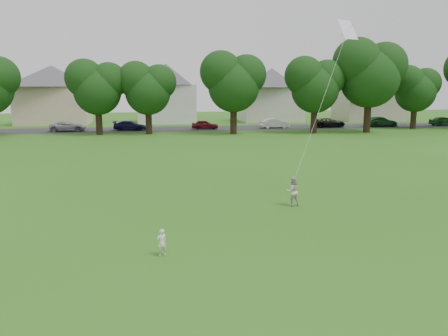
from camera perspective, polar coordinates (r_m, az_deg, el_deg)
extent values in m
plane|color=#275F15|center=(14.95, -1.31, -10.18)|extent=(160.00, 160.00, 0.00)
cube|color=#2D2D30|center=(56.13, -7.14, 5.09)|extent=(90.00, 7.00, 0.01)
imported|color=silver|center=(14.15, -8.13, -9.60)|extent=(0.38, 0.32, 0.89)
imported|color=beige|center=(19.87, 8.93, -3.01)|extent=(0.71, 0.58, 1.35)
plane|color=white|center=(21.26, 15.89, 17.00)|extent=(1.17, 0.90, 0.89)
cylinder|color=white|center=(20.20, 12.47, 7.77)|extent=(0.01, 0.01, 7.40)
cylinder|color=black|center=(50.80, -16.02, 6.01)|extent=(0.72, 0.72, 3.23)
cylinder|color=black|center=(50.38, -9.81, 6.19)|extent=(0.71, 0.71, 3.15)
cylinder|color=black|center=(49.65, 1.25, 6.53)|extent=(0.75, 0.75, 3.59)
cylinder|color=black|center=(51.66, 11.67, 6.36)|extent=(0.73, 0.73, 3.38)
cylinder|color=black|center=(54.01, 18.22, 6.66)|extent=(0.80, 0.80, 4.21)
cylinder|color=black|center=(61.03, 23.52, 6.19)|extent=(0.71, 0.71, 3.10)
imported|color=#A0A1AE|center=(56.01, -19.72, 5.15)|extent=(4.35, 2.30, 1.17)
imported|color=#14133B|center=(55.14, -12.19, 5.44)|extent=(4.16, 2.13, 1.16)
imported|color=#561115|center=(55.42, -2.49, 5.69)|extent=(3.50, 1.75, 1.14)
imported|color=silver|center=(57.16, 6.62, 5.84)|extent=(3.91, 1.63, 1.26)
imported|color=black|center=(59.58, 13.52, 5.78)|extent=(4.50, 2.36, 1.21)
imported|color=#17471E|center=(62.79, 19.82, 5.72)|extent=(4.49, 1.91, 1.29)
imported|color=#1A4C19|center=(67.72, 26.72, 5.52)|extent=(3.80, 1.71, 1.27)
cube|color=beige|center=(67.40, -21.35, 7.62)|extent=(9.74, 6.32, 5.32)
pyramid|color=#4C4A4F|center=(67.42, -21.68, 12.36)|extent=(14.05, 14.05, 2.92)
cube|color=silver|center=(65.93, -7.51, 8.31)|extent=(8.30, 6.82, 5.57)
pyramid|color=#4C4A4F|center=(65.96, -7.63, 13.38)|extent=(11.97, 11.97, 3.06)
cube|color=beige|center=(68.29, 6.18, 8.26)|extent=(9.02, 6.30, 5.21)
pyramid|color=#4C4A4F|center=(68.29, 6.27, 12.86)|extent=(13.01, 13.01, 2.87)
cube|color=#B6AB96|center=(74.11, 18.32, 7.76)|extent=(9.54, 7.30, 4.68)
pyramid|color=#4C4A4F|center=(74.08, 18.54, 11.56)|extent=(13.77, 13.77, 2.57)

